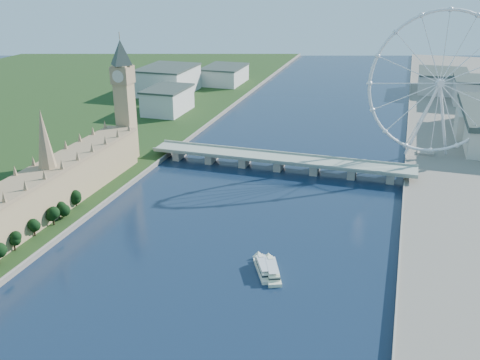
% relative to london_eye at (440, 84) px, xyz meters
% --- Properties ---
extents(parliament_range, '(24.00, 200.00, 70.00)m').
position_rel_london_eye_xyz_m(parliament_range, '(-247.98, -185.08, -49.04)').
color(parliament_range, tan).
rests_on(parliament_range, ground).
extents(big_ben, '(20.02, 20.02, 110.00)m').
position_rel_london_eye_xyz_m(big_ben, '(-247.98, -77.08, -0.95)').
color(big_ben, tan).
rests_on(big_ben, ground).
extents(westminster_bridge, '(220.00, 22.00, 9.50)m').
position_rel_london_eye_xyz_m(westminster_bridge, '(-119.98, -55.08, -60.89)').
color(westminster_bridge, gray).
rests_on(westminster_bridge, ground).
extents(london_eye, '(113.60, 39.12, 124.30)m').
position_rel_london_eye_xyz_m(london_eye, '(0.00, 0.00, 0.00)').
color(london_eye, silver).
rests_on(london_eye, ground).
extents(city_skyline, '(505.00, 280.00, 32.00)m').
position_rel_london_eye_xyz_m(city_skyline, '(-80.75, 205.00, -50.56)').
color(city_skyline, beige).
rests_on(city_skyline, ground).
extents(tour_boat_near, '(19.42, 28.85, 6.32)m').
position_rel_london_eye_xyz_m(tour_boat_near, '(-90.89, -216.47, -67.52)').
color(tour_boat_near, silver).
rests_on(tour_boat_near, ground).
extents(tour_boat_far, '(17.71, 29.85, 6.44)m').
position_rel_london_eye_xyz_m(tour_boat_far, '(-85.86, -217.59, -67.52)').
color(tour_boat_far, '#E5EBC3').
rests_on(tour_boat_far, ground).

